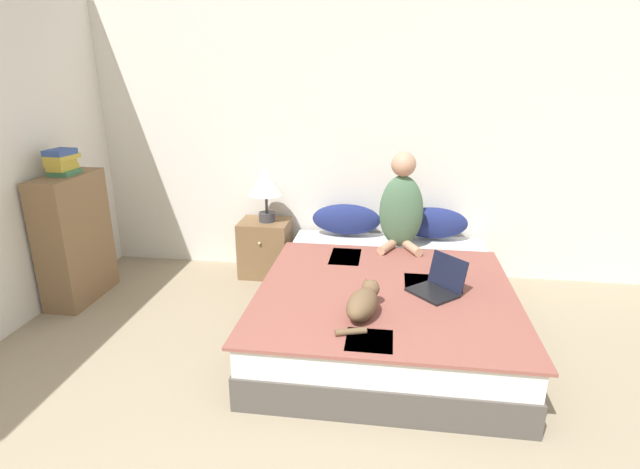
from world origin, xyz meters
name	(u,v)px	position (x,y,z in m)	size (l,w,h in m)	color
wall_back	(361,132)	(0.00, 3.59, 1.27)	(5.74, 0.05, 2.55)	silver
bed	(385,304)	(0.27, 2.46, 0.20)	(1.69, 2.11, 0.40)	#4C4742
pillow_near	(346,219)	(-0.10, 3.39, 0.54)	(0.60, 0.21, 0.27)	navy
pillow_far	(432,223)	(0.64, 3.39, 0.54)	(0.60, 0.21, 0.27)	navy
person_sitting	(401,206)	(0.36, 3.13, 0.74)	(0.36, 0.35, 0.78)	#476B4C
cat_tabby	(363,302)	(0.14, 1.88, 0.49)	(0.25, 0.48, 0.18)	brown
laptop_open	(438,285)	(0.60, 2.27, 0.45)	(0.40, 0.40, 0.24)	black
nightstand	(265,248)	(-0.83, 3.33, 0.25)	(0.44, 0.38, 0.51)	brown
table_lamp	(266,184)	(-0.80, 3.34, 0.84)	(0.31, 0.31, 0.48)	#38383D
bookshelf	(74,238)	(-2.20, 2.64, 0.51)	(0.28, 0.64, 1.03)	brown
book_stack_top	(62,162)	(-2.20, 2.64, 1.13)	(0.18, 0.24, 0.20)	#3D7A51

